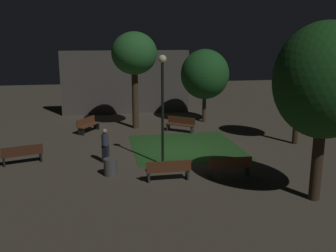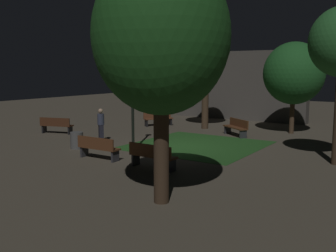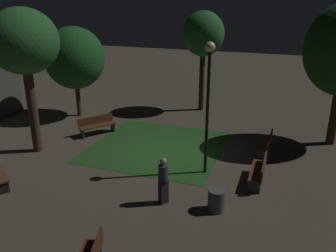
% 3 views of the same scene
% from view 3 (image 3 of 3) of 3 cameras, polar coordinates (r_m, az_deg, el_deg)
% --- Properties ---
extents(ground_plane, '(60.00, 60.00, 0.00)m').
position_cam_3_polar(ground_plane, '(15.21, 0.17, -4.40)').
color(ground_plane, '#4C4438').
extents(grass_lawn, '(5.58, 5.68, 0.01)m').
position_cam_3_polar(grass_lawn, '(15.85, -1.73, -3.32)').
color(grass_lawn, '#23511E').
rests_on(grass_lawn, ground).
extents(bench_path_side, '(1.80, 0.49, 0.88)m').
position_cam_3_polar(bench_path_side, '(13.14, 14.62, -6.97)').
color(bench_path_side, '#512D19').
rests_on(bench_path_side, ground).
extents(bench_corner, '(1.81, 0.53, 0.88)m').
position_cam_3_polar(bench_corner, '(15.47, 15.62, -2.81)').
color(bench_corner, brown).
rests_on(bench_corner, ground).
extents(bench_front_left, '(1.74, 1.45, 0.88)m').
position_cam_3_polar(bench_front_left, '(17.46, -11.47, 0.23)').
color(bench_front_left, '#512D19').
rests_on(bench_front_left, ground).
extents(tree_near_wall, '(2.34, 2.34, 5.63)m').
position_cam_3_polar(tree_near_wall, '(20.22, 5.74, 14.47)').
color(tree_near_wall, '#38281C').
rests_on(tree_near_wall, ground).
extents(tree_left_canopy, '(2.79, 2.79, 6.00)m').
position_cam_3_polar(tree_left_canopy, '(15.30, -22.39, 12.29)').
color(tree_left_canopy, '#423021').
rests_on(tree_left_canopy, ground).
extents(tree_tall_center, '(3.22, 3.22, 4.90)m').
position_cam_3_polar(tree_tall_center, '(19.82, -14.91, 10.58)').
color(tree_tall_center, '#423021').
rests_on(tree_tall_center, ground).
extents(lamp_post_plaza_east, '(0.36, 0.36, 4.93)m').
position_cam_3_polar(lamp_post_plaza_east, '(12.53, 6.56, 6.11)').
color(lamp_post_plaza_east, black).
rests_on(lamp_post_plaza_east, ground).
extents(trash_bin, '(0.56, 0.56, 0.73)m').
position_cam_3_polar(trash_bin, '(11.34, 7.89, -11.81)').
color(trash_bin, '#4C4C4C').
rests_on(trash_bin, ground).
extents(pedestrian, '(0.34, 0.32, 1.61)m').
position_cam_3_polar(pedestrian, '(11.36, -0.76, -8.69)').
color(pedestrian, black).
rests_on(pedestrian, ground).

